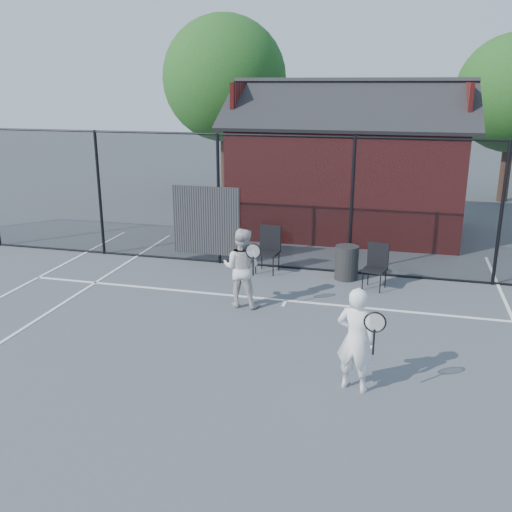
% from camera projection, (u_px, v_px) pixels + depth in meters
% --- Properties ---
extents(ground, '(80.00, 80.00, 0.00)m').
position_uv_depth(ground, '(245.00, 374.00, 8.27)').
color(ground, '#4E5459').
rests_on(ground, ground).
extents(court_lines, '(11.02, 18.00, 0.01)m').
position_uv_depth(court_lines, '(216.00, 424.00, 7.04)').
color(court_lines, white).
rests_on(court_lines, ground).
extents(fence, '(22.04, 3.00, 3.00)m').
position_uv_depth(fence, '(292.00, 206.00, 12.55)').
color(fence, black).
rests_on(fence, ground).
extents(clubhouse, '(6.50, 4.36, 4.19)m').
position_uv_depth(clubhouse, '(347.00, 174.00, 16.02)').
color(clubhouse, maroon).
rests_on(clubhouse, ground).
extents(tree_left, '(4.48, 4.48, 6.44)m').
position_uv_depth(tree_left, '(224.00, 79.00, 20.63)').
color(tree_left, '#382216').
rests_on(tree_left, ground).
extents(player_front, '(0.69, 0.55, 1.48)m').
position_uv_depth(player_front, '(356.00, 339.00, 7.66)').
color(player_front, white).
rests_on(player_front, ground).
extents(player_back, '(0.83, 0.62, 1.50)m').
position_uv_depth(player_back, '(242.00, 268.00, 10.60)').
color(player_back, silver).
rests_on(player_back, ground).
extents(chair_left, '(0.53, 0.55, 1.01)m').
position_uv_depth(chair_left, '(267.00, 251.00, 12.56)').
color(chair_left, black).
rests_on(chair_left, ground).
extents(chair_right, '(0.54, 0.55, 0.91)m').
position_uv_depth(chair_right, '(375.00, 268.00, 11.55)').
color(chair_right, black).
rests_on(chair_right, ground).
extents(waste_bin, '(0.56, 0.56, 0.73)m').
position_uv_depth(waste_bin, '(347.00, 263.00, 12.19)').
color(waste_bin, black).
rests_on(waste_bin, ground).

